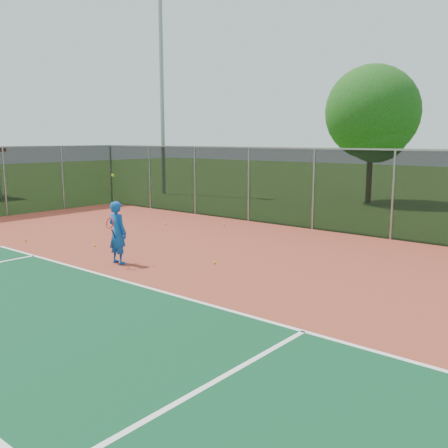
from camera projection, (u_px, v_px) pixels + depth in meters
name	position (u px, v px, depth m)	size (l,w,h in m)	color
ground	(92.00, 358.00, 7.74)	(120.00, 120.00, 0.00)	#315A19
court_apron	(182.00, 322.00, 9.26)	(30.00, 20.00, 0.02)	#9A3B27
fence_back	(393.00, 194.00, 16.57)	(30.00, 0.06, 3.03)	black
tennis_player	(118.00, 233.00, 13.42)	(0.62, 0.62, 2.42)	#124CA9
practice_ball_0	(215.00, 263.00, 13.50)	(0.07, 0.07, 0.07)	#C4DB19
practice_ball_1	(26.00, 241.00, 16.44)	(0.07, 0.07, 0.07)	#C4DB19
practice_ball_2	(165.00, 224.00, 19.64)	(0.07, 0.07, 0.07)	#C4DB19
practice_ball_3	(95.00, 245.00, 15.71)	(0.07, 0.07, 0.07)	#C4DB19
practice_ball_4	(224.00, 225.00, 19.50)	(0.07, 0.07, 0.07)	#C4DB19
floodlight_nw	(162.00, 74.00, 29.89)	(0.90, 0.40, 12.84)	gray
tree_back_left	(373.00, 117.00, 25.89)	(4.89, 4.89, 7.18)	#362013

